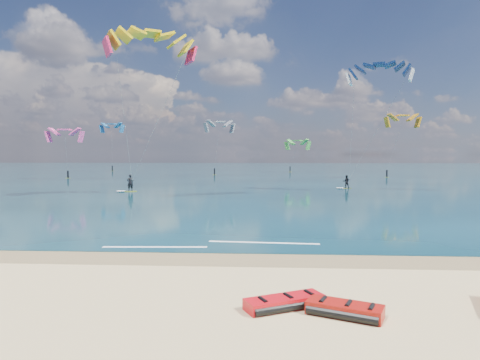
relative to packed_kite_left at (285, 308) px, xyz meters
name	(u,v)px	position (x,y,z in m)	size (l,w,h in m)	color
ground	(238,189)	(-3.95, 42.58, 0.00)	(320.00, 320.00, 0.00)	tan
wet_sand_strip	(185,259)	(-3.95, 5.58, 0.00)	(320.00, 2.40, 0.01)	brown
sea	(253,170)	(-3.95, 106.58, 0.02)	(320.00, 200.00, 0.04)	#092731
packed_kite_left	(285,308)	(0.00, 0.00, 0.00)	(2.53, 1.06, 0.38)	red
packed_kite_mid	(344,316)	(1.61, -0.51, 0.00)	(2.24, 1.13, 0.41)	#AC130B
kitesurfer_main	(140,109)	(-13.99, 33.45, 9.25)	(12.36, 10.80, 18.13)	#D1E41A
kitesurfer_far	(363,122)	(11.27, 40.60, 8.31)	(8.94, 8.11, 16.12)	gold
shoreline_foam	(213,245)	(-3.06, 8.26, 0.05)	(10.36, 1.87, 0.01)	white
distant_kites	(216,151)	(-10.92, 77.85, 5.25)	(69.89, 36.29, 12.12)	#215E92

